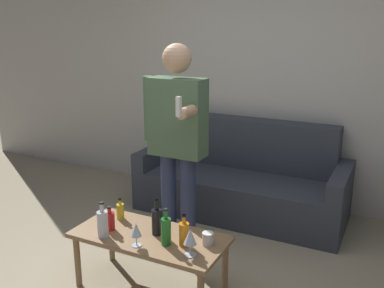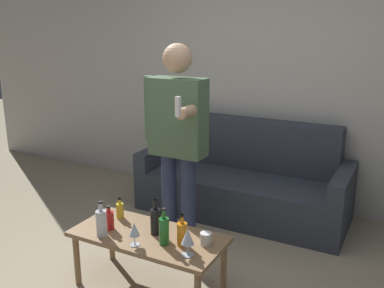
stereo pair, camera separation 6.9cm
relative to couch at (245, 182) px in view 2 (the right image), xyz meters
name	(u,v)px [view 2 (the right image)]	position (x,y,z in m)	size (l,w,h in m)	color
wall_back	(268,74)	(0.06, 0.42, 1.04)	(8.00, 0.06, 2.70)	silver
couch	(245,182)	(0.00, 0.00, 0.00)	(2.02, 0.82, 0.90)	#383D47
coffee_table	(148,241)	(-0.11, -1.57, 0.06)	(1.08, 0.49, 0.43)	#8E6B47
bottle_orange	(120,210)	(-0.44, -1.44, 0.18)	(0.06, 0.06, 0.16)	yellow
bottle_green	(156,220)	(-0.07, -1.53, 0.21)	(0.07, 0.07, 0.25)	black
bottle_dark	(101,222)	(-0.38, -1.73, 0.21)	(0.07, 0.07, 0.25)	silver
bottle_yellow	(164,230)	(0.06, -1.63, 0.21)	(0.07, 0.07, 0.26)	#23752D
bottle_red	(182,233)	(0.17, -1.59, 0.20)	(0.07, 0.07, 0.22)	orange
bottle_clear	(109,220)	(-0.40, -1.63, 0.18)	(0.07, 0.07, 0.18)	#B21E1E
wine_glass_near	(188,237)	(0.26, -1.68, 0.24)	(0.08, 0.08, 0.18)	silver
wine_glass_far	(134,230)	(-0.11, -1.73, 0.22)	(0.07, 0.07, 0.16)	silver
cup_on_table	(206,239)	(0.30, -1.51, 0.16)	(0.08, 0.08, 0.09)	white
person_standing_front	(177,134)	(-0.23, -0.95, 0.68)	(0.53, 0.44, 1.70)	navy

